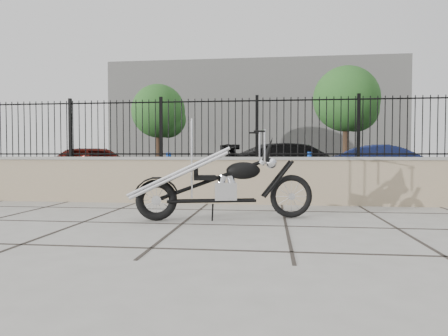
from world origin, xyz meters
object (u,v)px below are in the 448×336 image
chopper_motorcycle (222,169)px  car_blue (392,166)px  car_black (298,165)px  car_red (100,166)px

chopper_motorcycle → car_blue: 8.09m
chopper_motorcycle → car_black: 6.68m
car_red → car_blue: 9.14m
car_red → car_black: bearing=-109.3°
car_black → car_blue: car_black is taller
car_blue → car_black: bearing=109.4°
chopper_motorcycle → car_blue: (4.48, 6.73, -0.14)m
car_blue → chopper_motorcycle: bearing=160.8°
chopper_motorcycle → car_red: size_ratio=0.69×
car_black → chopper_motorcycle: bearing=149.7°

